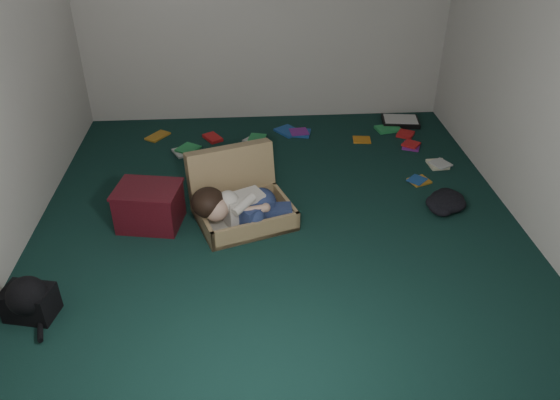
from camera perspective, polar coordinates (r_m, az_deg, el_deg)
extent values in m
plane|color=#102E29|center=(4.51, -0.13, -2.74)|extent=(4.50, 4.50, 0.00)
plane|color=silver|center=(6.08, -1.64, 20.03)|extent=(4.50, 0.00, 4.50)
plane|color=silver|center=(1.94, 4.26, -9.36)|extent=(4.50, 0.00, 4.50)
plane|color=silver|center=(4.50, 26.82, 12.25)|extent=(0.00, 4.50, 4.50)
cube|color=#A28559|center=(4.50, -3.62, -1.57)|extent=(0.88, 0.74, 0.17)
cube|color=beige|center=(4.53, -3.60, -2.02)|extent=(0.80, 0.66, 0.02)
cube|color=#A28559|center=(4.69, -5.11, 2.44)|extent=(0.78, 0.46, 0.55)
cube|color=beige|center=(4.43, -3.83, -0.76)|extent=(0.37, 0.31, 0.23)
sphere|color=tan|center=(4.31, -6.71, -0.92)|extent=(0.20, 0.20, 0.20)
ellipsoid|color=black|center=(4.33, -7.51, -0.24)|extent=(0.27, 0.28, 0.23)
ellipsoid|color=navy|center=(4.48, -1.95, -0.26)|extent=(0.24, 0.28, 0.23)
cube|color=navy|center=(4.37, -2.43, -1.37)|extent=(0.30, 0.29, 0.15)
cube|color=navy|center=(4.42, -0.44, -1.29)|extent=(0.26, 0.13, 0.12)
sphere|color=white|center=(4.49, 0.60, -1.03)|extent=(0.12, 0.12, 0.12)
sphere|color=white|center=(4.44, 0.97, -1.63)|extent=(0.11, 0.11, 0.11)
cylinder|color=tan|center=(4.31, -2.57, -1.00)|extent=(0.20, 0.12, 0.07)
cube|color=#4C0F18|center=(4.57, -13.47, -0.77)|extent=(0.55, 0.46, 0.32)
cube|color=#4C0F18|center=(4.48, -13.74, 1.10)|extent=(0.57, 0.48, 0.02)
cube|color=black|center=(6.44, 12.46, 8.04)|extent=(0.44, 0.36, 0.05)
cube|color=white|center=(6.43, 12.49, 8.27)|extent=(0.40, 0.31, 0.01)
cube|color=#C78723|center=(6.12, -12.66, 6.53)|extent=(0.21, 0.16, 0.02)
cube|color=red|center=(5.96, -7.05, 6.41)|extent=(0.27, 0.26, 0.02)
cube|color=silver|center=(5.87, -2.62, 6.20)|extent=(0.21, 0.25, 0.02)
cube|color=#1C4C98|center=(6.04, 2.14, 6.99)|extent=(0.23, 0.26, 0.02)
cube|color=orange|center=(5.96, 8.54, 6.27)|extent=(0.27, 0.25, 0.02)
cube|color=green|center=(6.25, 11.22, 7.28)|extent=(0.23, 0.18, 0.02)
cube|color=#7C238C|center=(5.91, 13.54, 5.46)|extent=(0.27, 0.26, 0.02)
cube|color=beige|center=(5.61, 16.14, 3.57)|extent=(0.20, 0.24, 0.02)
cube|color=#C78723|center=(5.28, 14.36, 1.95)|extent=(0.24, 0.26, 0.02)
cube|color=red|center=(6.16, 12.97, 6.67)|extent=(0.26, 0.24, 0.02)
cube|color=silver|center=(5.73, -9.82, 5.03)|extent=(0.24, 0.20, 0.02)
cube|color=#1C4C98|center=(6.08, 0.86, 7.19)|extent=(0.26, 0.27, 0.02)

